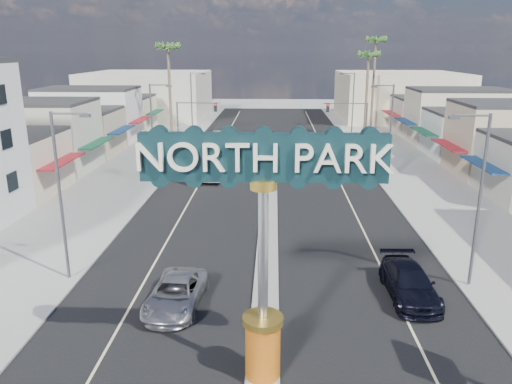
# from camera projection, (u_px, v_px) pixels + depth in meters

# --- Properties ---
(ground) EXTENTS (160.00, 160.00, 0.00)m
(ground) POSITION_uv_depth(u_px,v_px,m) (270.00, 184.00, 45.67)
(ground) COLOR gray
(ground) RESTS_ON ground
(road) EXTENTS (20.00, 120.00, 0.01)m
(road) POSITION_uv_depth(u_px,v_px,m) (270.00, 184.00, 45.67)
(road) COLOR black
(road) RESTS_ON ground
(median_island) EXTENTS (1.30, 30.00, 0.16)m
(median_island) POSITION_uv_depth(u_px,v_px,m) (267.00, 252.00, 30.29)
(median_island) COLOR gray
(median_island) RESTS_ON ground
(sidewalk_left) EXTENTS (8.00, 120.00, 0.12)m
(sidewalk_left) POSITION_uv_depth(u_px,v_px,m) (119.00, 182.00, 46.15)
(sidewalk_left) COLOR gray
(sidewalk_left) RESTS_ON ground
(sidewalk_right) EXTENTS (8.00, 120.00, 0.12)m
(sidewalk_right) POSITION_uv_depth(u_px,v_px,m) (424.00, 185.00, 45.16)
(sidewalk_right) COLOR gray
(sidewalk_right) RESTS_ON ground
(storefront_row_left) EXTENTS (12.00, 42.00, 6.00)m
(storefront_row_left) POSITION_uv_depth(u_px,v_px,m) (66.00, 128.00, 58.17)
(storefront_row_left) COLOR beige
(storefront_row_left) RESTS_ON ground
(storefront_row_right) EXTENTS (12.00, 42.00, 6.00)m
(storefront_row_right) POSITION_uv_depth(u_px,v_px,m) (483.00, 131.00, 56.48)
(storefront_row_right) COLOR #B7B29E
(storefront_row_right) RESTS_ON ground
(backdrop_far_left) EXTENTS (20.00, 20.00, 8.00)m
(backdrop_far_left) POSITION_uv_depth(u_px,v_px,m) (149.00, 95.00, 88.55)
(backdrop_far_left) COLOR #B7B29E
(backdrop_far_left) RESTS_ON ground
(backdrop_far_right) EXTENTS (20.00, 20.00, 8.00)m
(backdrop_far_right) POSITION_uv_depth(u_px,v_px,m) (398.00, 96.00, 87.00)
(backdrop_far_right) COLOR beige
(backdrop_far_right) RESTS_ON ground
(gateway_sign) EXTENTS (8.20, 1.50, 9.15)m
(gateway_sign) POSITION_uv_depth(u_px,v_px,m) (263.00, 231.00, 17.12)
(gateway_sign) COLOR #D45310
(gateway_sign) RESTS_ON median_island
(traffic_signal_left) EXTENTS (5.09, 0.45, 6.00)m
(traffic_signal_left) POSITION_uv_depth(u_px,v_px,m) (193.00, 117.00, 58.25)
(traffic_signal_left) COLOR #47474C
(traffic_signal_left) RESTS_ON ground
(traffic_signal_right) EXTENTS (5.09, 0.45, 6.00)m
(traffic_signal_right) POSITION_uv_depth(u_px,v_px,m) (351.00, 118.00, 57.60)
(traffic_signal_right) COLOR #47474C
(traffic_signal_right) RESTS_ON ground
(streetlight_l_near) EXTENTS (2.03, 0.22, 9.00)m
(streetlight_l_near) POSITION_uv_depth(u_px,v_px,m) (63.00, 189.00, 25.43)
(streetlight_l_near) COLOR #47474C
(streetlight_l_near) RESTS_ON ground
(streetlight_l_mid) EXTENTS (2.03, 0.22, 9.00)m
(streetlight_l_mid) POSITION_uv_depth(u_px,v_px,m) (154.00, 129.00, 44.64)
(streetlight_l_mid) COLOR #47474C
(streetlight_l_mid) RESTS_ON ground
(streetlight_l_far) EXTENTS (2.03, 0.22, 9.00)m
(streetlight_l_far) POSITION_uv_depth(u_px,v_px,m) (193.00, 103.00, 65.76)
(streetlight_l_far) COLOR #47474C
(streetlight_l_far) RESTS_ON ground
(streetlight_r_near) EXTENTS (2.03, 0.22, 9.00)m
(streetlight_r_near) POSITION_uv_depth(u_px,v_px,m) (477.00, 193.00, 24.70)
(streetlight_r_near) COLOR #47474C
(streetlight_r_near) RESTS_ON ground
(streetlight_r_mid) EXTENTS (2.03, 0.22, 9.00)m
(streetlight_r_mid) POSITION_uv_depth(u_px,v_px,m) (389.00, 130.00, 43.90)
(streetlight_r_mid) COLOR #47474C
(streetlight_r_mid) RESTS_ON ground
(streetlight_r_far) EXTENTS (2.03, 0.22, 9.00)m
(streetlight_r_far) POSITION_uv_depth(u_px,v_px,m) (352.00, 103.00, 65.03)
(streetlight_r_far) COLOR #47474C
(streetlight_r_far) RESTS_ON ground
(palm_left_far) EXTENTS (2.60, 2.60, 13.10)m
(palm_left_far) POSITION_uv_depth(u_px,v_px,m) (168.00, 52.00, 62.15)
(palm_left_far) COLOR brown
(palm_left_far) RESTS_ON ground
(palm_right_mid) EXTENTS (2.60, 2.60, 12.10)m
(palm_right_mid) POSITION_uv_depth(u_px,v_px,m) (369.00, 59.00, 67.25)
(palm_right_mid) COLOR brown
(palm_right_mid) RESTS_ON ground
(palm_right_far) EXTENTS (2.60, 2.60, 14.10)m
(palm_right_far) POSITION_uv_depth(u_px,v_px,m) (376.00, 46.00, 72.45)
(palm_right_far) COLOR brown
(palm_right_far) RESTS_ON ground
(suv_left) EXTENTS (2.70, 5.29, 1.43)m
(suv_left) POSITION_uv_depth(u_px,v_px,m) (176.00, 293.00, 23.79)
(suv_left) COLOR #A7A7AC
(suv_left) RESTS_ON ground
(suv_right) EXTENTS (2.29, 5.38, 1.55)m
(suv_right) POSITION_uv_depth(u_px,v_px,m) (409.00, 283.00, 24.74)
(suv_right) COLOR black
(suv_right) RESTS_ON ground
(car_parked_right) EXTENTS (1.87, 4.57, 1.47)m
(car_parked_right) POSITION_uv_depth(u_px,v_px,m) (356.00, 159.00, 52.40)
(car_parked_right) COLOR white
(car_parked_right) RESTS_ON ground
(city_bus) EXTENTS (3.72, 12.47, 3.43)m
(city_bus) POSITION_uv_depth(u_px,v_px,m) (216.00, 154.00, 50.28)
(city_bus) COLOR silver
(city_bus) RESTS_ON ground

